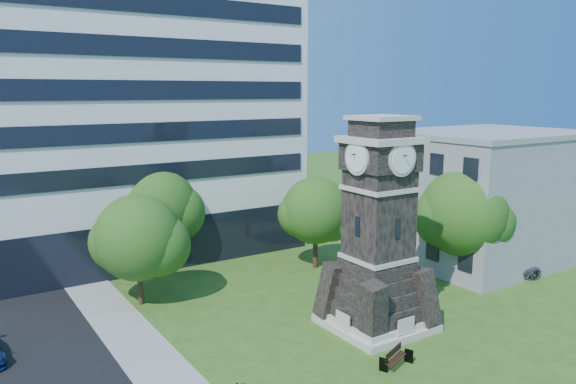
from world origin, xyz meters
TOP-DOWN VIEW (x-y plane):
  - ground at (0.00, 0.00)m, footprint 160.00×160.00m
  - sidewalk at (-9.50, 5.00)m, footprint 3.00×70.00m
  - clock_tower at (3.00, 2.00)m, footprint 5.40×5.40m
  - office_tall at (-3.20, 25.84)m, footprint 26.20×15.11m
  - office_low at (19.97, 8.00)m, footprint 15.20×12.20m
  - car_east_lot at (16.83, 3.13)m, footprint 5.35×3.05m
  - park_bench at (0.55, -2.23)m, footprint 1.81×0.48m
  - tree_nw at (-7.34, 12.80)m, footprint 6.07×5.52m
  - tree_nc at (-3.60, 19.61)m, footprint 6.71×6.10m
  - tree_ne at (6.55, 12.94)m, footprint 5.70×5.18m
  - tree_east at (13.40, 4.61)m, footprint 6.81×6.19m

SIDE VIEW (x-z plane):
  - ground at x=0.00m, z-range 0.00..0.00m
  - sidewalk at x=-9.50m, z-range 0.00..0.06m
  - park_bench at x=0.55m, z-range 0.03..0.96m
  - car_east_lot at x=16.83m, z-range 0.00..1.41m
  - tree_nw at x=-7.34m, z-range 0.65..7.83m
  - tree_ne at x=6.55m, z-range 0.79..7.92m
  - tree_nc at x=-3.60m, z-range 0.71..8.63m
  - tree_east at x=13.40m, z-range 0.79..8.97m
  - office_low at x=19.97m, z-range 0.01..10.41m
  - clock_tower at x=3.00m, z-range -0.83..11.39m
  - office_tall at x=-3.20m, z-range -0.08..28.52m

